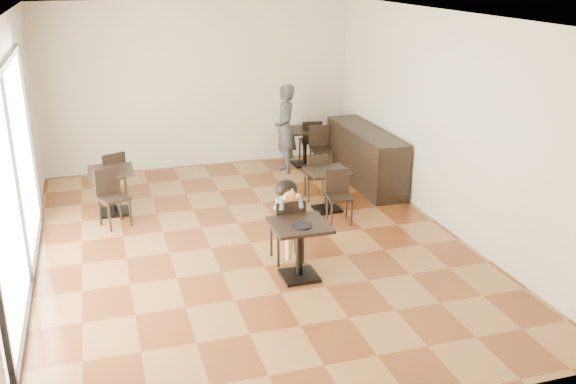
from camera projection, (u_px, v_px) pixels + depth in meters
name	position (u px, v px, depth m)	size (l,w,h in m)	color
floor	(250.00, 243.00, 9.30)	(6.00, 8.00, 0.01)	olive
ceiling	(246.00, 15.00, 8.21)	(6.00, 8.00, 0.01)	silver
wall_back	(199.00, 85.00, 12.35)	(6.00, 0.01, 3.20)	beige
wall_front	(366.00, 259.00, 5.16)	(6.00, 0.01, 3.20)	beige
wall_left	(12.00, 154.00, 7.93)	(0.01, 8.00, 3.20)	beige
wall_right	(443.00, 121.00, 9.58)	(0.01, 8.00, 3.20)	beige
storefront_window	(14.00, 182.00, 7.55)	(0.04, 4.50, 2.60)	white
child_table	(299.00, 251.00, 8.17)	(0.71, 0.71, 0.75)	black
child_chair	(287.00, 229.00, 8.64)	(0.41, 0.41, 0.91)	black
child	(287.00, 221.00, 8.60)	(0.41, 0.57, 1.14)	slate
plate	(302.00, 226.00, 7.95)	(0.25, 0.25, 0.02)	black
pizza_slice	(291.00, 196.00, 8.29)	(0.26, 0.20, 0.06)	tan
adult_patron	(285.00, 129.00, 12.18)	(0.62, 0.40, 1.69)	#3D3D42
cafe_table_mid	(327.00, 190.00, 10.41)	(0.65, 0.65, 0.69)	black
cafe_table_left	(113.00, 192.00, 10.28)	(0.70, 0.70, 0.74)	black
cafe_table_back	(305.00, 147.00, 12.75)	(0.70, 0.70, 0.74)	black
chair_mid_a	(316.00, 176.00, 10.88)	(0.37, 0.37, 0.83)	black
chair_mid_b	(340.00, 198.00, 9.89)	(0.37, 0.37, 0.83)	black
chair_left_a	(111.00, 177.00, 10.75)	(0.40, 0.40, 0.89)	black
chair_left_b	(114.00, 199.00, 9.76)	(0.40, 0.40, 0.89)	black
chair_back_a	(310.00, 141.00, 12.87)	(0.40, 0.40, 0.89)	black
chair_back_b	(321.00, 150.00, 12.27)	(0.40, 0.40, 0.89)	black
service_counter	(365.00, 157.00, 11.65)	(0.60, 2.40, 1.00)	black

